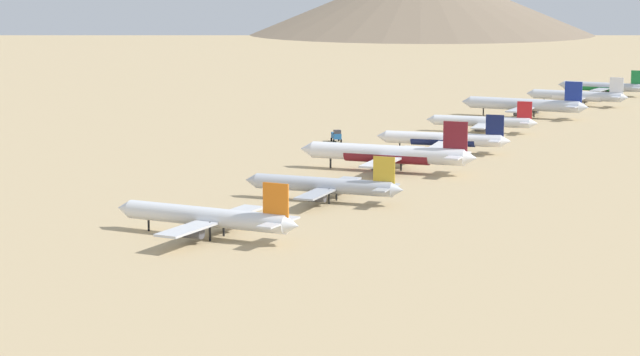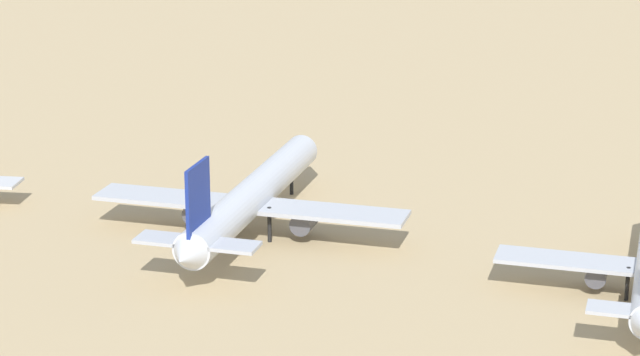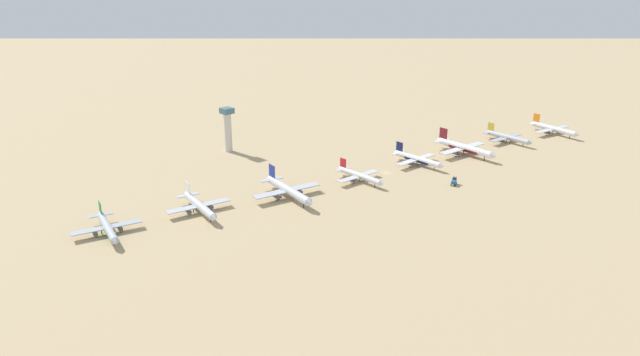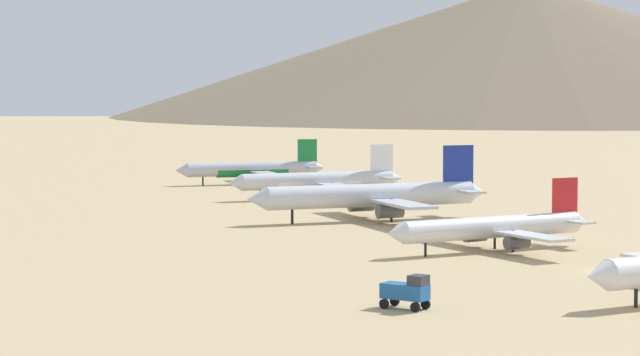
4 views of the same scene
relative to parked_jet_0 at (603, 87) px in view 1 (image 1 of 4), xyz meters
name	(u,v)px [view 1 (image 1 of 4)]	position (x,y,z in m)	size (l,w,h in m)	color
ground_plane	(470,142)	(31.28, 155.88, -3.65)	(1870.50, 1870.50, 0.00)	tan
parked_jet_0	(603,87)	(0.00, 0.00, 0.00)	(37.65, 30.93, 10.98)	#B2B7C1
parked_jet_1	(578,96)	(7.19, 43.57, 0.18)	(39.82, 32.60, 11.54)	silver
parked_jet_2	(526,105)	(22.15, 87.74, 0.87)	(46.42, 38.00, 13.44)	silver
parked_jet_3	(483,122)	(30.66, 133.14, -0.13)	(36.31, 29.46, 10.48)	silver
parked_jet_4	(444,139)	(34.93, 180.36, 0.13)	(39.41, 31.97, 11.38)	white
parked_jet_5	(389,154)	(42.72, 219.03, 0.98)	(48.33, 39.35, 13.93)	white
parked_jet_6	(325,186)	(47.29, 264.70, 0.09)	(38.52, 31.38, 11.11)	#B2B7C1
parked_jet_7	(208,217)	(59.23, 308.05, 0.40)	(41.48, 33.98, 12.03)	silver
service_truck	(336,135)	(70.33, 167.58, -1.57)	(4.55, 5.70, 3.90)	#1E5999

